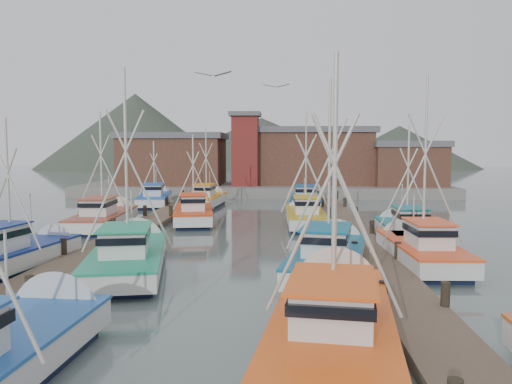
# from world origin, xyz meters

# --- Properties ---
(ground) EXTENTS (260.00, 260.00, 0.00)m
(ground) POSITION_xyz_m (0.00, 0.00, 0.00)
(ground) COLOR #4C5B59
(ground) RESTS_ON ground
(dock_left) EXTENTS (2.30, 46.00, 1.50)m
(dock_left) POSITION_xyz_m (-7.00, 4.04, 0.21)
(dock_left) COLOR brown
(dock_left) RESTS_ON ground
(dock_right) EXTENTS (2.30, 46.00, 1.50)m
(dock_right) POSITION_xyz_m (7.00, 4.04, 0.21)
(dock_right) COLOR brown
(dock_right) RESTS_ON ground
(quay) EXTENTS (44.00, 16.00, 1.20)m
(quay) POSITION_xyz_m (0.00, 37.00, 0.60)
(quay) COLOR gray
(quay) RESTS_ON ground
(shed_left) EXTENTS (12.72, 8.48, 6.20)m
(shed_left) POSITION_xyz_m (-11.00, 35.00, 4.34)
(shed_left) COLOR brown
(shed_left) RESTS_ON quay
(shed_center) EXTENTS (14.84, 9.54, 6.90)m
(shed_center) POSITION_xyz_m (6.00, 37.00, 4.69)
(shed_center) COLOR brown
(shed_center) RESTS_ON quay
(shed_right) EXTENTS (8.48, 6.36, 5.20)m
(shed_right) POSITION_xyz_m (17.00, 34.00, 3.84)
(shed_right) COLOR brown
(shed_right) RESTS_ON quay
(lookout_tower) EXTENTS (3.60, 3.60, 8.50)m
(lookout_tower) POSITION_xyz_m (-2.00, 33.00, 5.55)
(lookout_tower) COLOR maroon
(lookout_tower) RESTS_ON quay
(distant_hills) EXTENTS (175.00, 140.00, 42.00)m
(distant_hills) POSITION_xyz_m (-12.76, 122.59, 0.00)
(distant_hills) COLOR #3A4338
(distant_hills) RESTS_ON ground
(boat_1) EXTENTS (4.31, 10.38, 8.99)m
(boat_1) POSITION_xyz_m (4.17, -11.11, 0.68)
(boat_1) COLOR #0F1733
(boat_1) RESTS_ON ground
(boat_4) EXTENTS (4.80, 9.99, 9.86)m
(boat_4) POSITION_xyz_m (-4.31, -3.27, 0.68)
(boat_4) COLOR #0F1733
(boat_4) RESTS_ON ground
(boat_5) EXTENTS (4.51, 9.73, 9.34)m
(boat_5) POSITION_xyz_m (4.79, -2.77, 0.68)
(boat_5) COLOR #0F1733
(boat_5) RESTS_ON ground
(boat_6) EXTENTS (3.49, 8.13, 7.47)m
(boat_6) POSITION_xyz_m (-9.43, -3.36, 0.68)
(boat_6) COLOR #0F1733
(boat_6) RESTS_ON ground
(boat_7) EXTENTS (3.84, 8.46, 9.63)m
(boat_7) POSITION_xyz_m (9.19, -1.05, 0.69)
(boat_7) COLOR #0F1733
(boat_7) RESTS_ON ground
(boat_8) EXTENTS (4.05, 8.94, 7.28)m
(boat_8) POSITION_xyz_m (-4.16, 11.64, 0.68)
(boat_8) COLOR #0F1733
(boat_8) RESTS_ON ground
(boat_9) EXTENTS (3.50, 8.42, 8.79)m
(boat_9) POSITION_xyz_m (4.15, 10.44, 0.68)
(boat_9) COLOR #0F1733
(boat_9) RESTS_ON ground
(boat_10) EXTENTS (3.67, 9.41, 8.83)m
(boat_10) POSITION_xyz_m (-9.91, 8.85, 0.68)
(boat_10) COLOR #0F1733
(boat_10) RESTS_ON ground
(boat_11) EXTENTS (3.09, 8.20, 7.52)m
(boat_11) POSITION_xyz_m (9.77, 4.33, 0.68)
(boat_11) COLOR #0F1733
(boat_11) RESTS_ON ground
(boat_12) EXTENTS (3.27, 8.39, 8.16)m
(boat_12) POSITION_xyz_m (-4.68, 21.74, 0.68)
(boat_12) COLOR #0F1733
(boat_12) RESTS_ON ground
(boat_13) EXTENTS (3.49, 8.88, 8.68)m
(boat_13) POSITION_xyz_m (4.61, 20.75, 0.68)
(boat_13) COLOR #0F1733
(boat_13) RESTS_ON ground
(boat_14) EXTENTS (3.87, 8.94, 6.96)m
(boat_14) POSITION_xyz_m (-9.95, 22.40, 0.68)
(boat_14) COLOR #0F1733
(boat_14) RESTS_ON ground
(gull_near) EXTENTS (1.55, 0.65, 0.24)m
(gull_near) POSITION_xyz_m (-0.22, -4.77, 8.55)
(gull_near) COLOR gray
(gull_near) RESTS_ON ground
(gull_far) EXTENTS (1.55, 0.63, 0.24)m
(gull_far) POSITION_xyz_m (2.17, 3.90, 9.12)
(gull_far) COLOR gray
(gull_far) RESTS_ON ground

